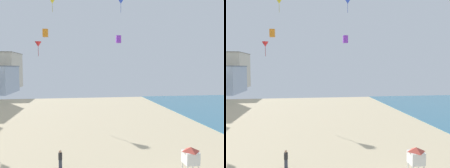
# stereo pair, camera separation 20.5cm
# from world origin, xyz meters

# --- Properties ---
(boardwalk_hotel_furthest) EXTENTS (10.76, 18.62, 15.24)m
(boardwalk_hotel_furthest) POSITION_xyz_m (-28.58, 97.83, 7.63)
(boardwalk_hotel_furthest) COLOR beige
(boardwalk_hotel_furthest) RESTS_ON ground
(kite_flyer) EXTENTS (0.34, 0.34, 1.64)m
(kite_flyer) POSITION_xyz_m (0.85, 11.61, 0.92)
(kite_flyer) COLOR #383D4C
(kite_flyer) RESTS_ON ground
(lifeguard_stand) EXTENTS (1.10, 1.10, 2.55)m
(lifeguard_stand) POSITION_xyz_m (11.31, 8.23, 1.84)
(lifeguard_stand) COLOR white
(lifeguard_stand) RESTS_ON ground
(kite_red_delta) EXTENTS (1.29, 1.29, 2.94)m
(kite_red_delta) POSITION_xyz_m (-5.34, 39.98, 13.53)
(kite_red_delta) COLOR red
(kite_blue_delta) EXTENTS (1.08, 1.08, 2.45)m
(kite_blue_delta) POSITION_xyz_m (10.43, 34.45, 21.00)
(kite_blue_delta) COLOR blue
(kite_orange_box) EXTENTS (0.86, 0.86, 1.35)m
(kite_orange_box) POSITION_xyz_m (-3.03, 33.36, 14.84)
(kite_orange_box) COLOR orange
(kite_purple_box) EXTENTS (0.93, 0.93, 1.46)m
(kite_purple_box) POSITION_xyz_m (10.57, 37.75, 14.52)
(kite_purple_box) COLOR purple
(kite_yellow_delta) EXTENTS (0.92, 0.92, 2.08)m
(kite_yellow_delta) POSITION_xyz_m (-1.47, 30.27, 19.42)
(kite_yellow_delta) COLOR yellow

